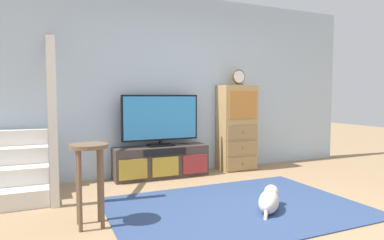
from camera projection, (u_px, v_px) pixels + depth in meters
ground_plane at (272, 229)px, 2.94m from camera, size 20.00×20.00×0.00m
back_wall at (174, 85)px, 5.09m from camera, size 6.40×0.12×2.70m
area_rug at (236, 207)px, 3.49m from camera, size 2.60×1.80×0.01m
media_console at (161, 162)px, 4.81m from camera, size 1.37×0.38×0.45m
television at (160, 119)px, 4.78m from camera, size 1.14×0.22×0.74m
side_cabinet at (237, 128)px, 5.30m from camera, size 0.58×0.38×1.35m
desk_clock at (238, 77)px, 5.23m from camera, size 0.22×0.08×0.25m
staircase at (10, 162)px, 4.03m from camera, size 1.00×1.36×2.20m
bar_stool_near at (89, 166)px, 2.96m from camera, size 0.34×0.34×0.75m
dog at (269, 200)px, 3.37m from camera, size 0.45×0.46×0.23m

